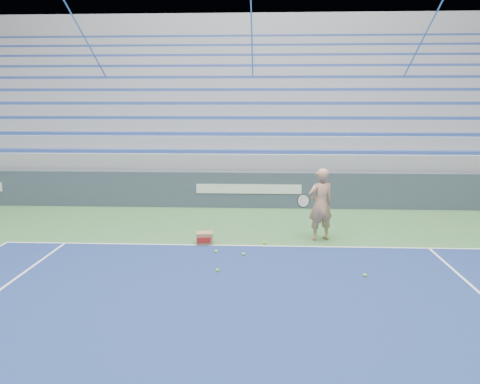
{
  "coord_description": "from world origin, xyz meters",
  "views": [
    {
      "loc": [
        0.39,
        1.76,
        3.21
      ],
      "look_at": [
        -0.11,
        12.38,
        1.15
      ],
      "focal_mm": 35.0,
      "sensor_mm": 36.0,
      "label": 1
    }
  ],
  "objects": [
    {
      "name": "sponsor_barrier",
      "position": [
        0.0,
        15.88,
        0.55
      ],
      "size": [
        30.0,
        0.32,
        1.1
      ],
      "color": "#374254",
      "rests_on": "ground"
    },
    {
      "name": "bleachers",
      "position": [
        0.0,
        21.6,
        2.36
      ],
      "size": [
        31.0,
        9.15,
        7.3
      ],
      "color": "#989BA1",
      "rests_on": "ground"
    },
    {
      "name": "tennis_player",
      "position": [
        1.76,
        12.47,
        0.85
      ],
      "size": [
        0.97,
        0.92,
        1.7
      ],
      "color": "tan",
      "rests_on": "ground"
    },
    {
      "name": "ball_box",
      "position": [
        -0.9,
        11.99,
        0.14
      ],
      "size": [
        0.41,
        0.34,
        0.28
      ],
      "color": "#957448",
      "rests_on": "ground"
    },
    {
      "name": "tennis_ball_0",
      "position": [
        2.32,
        10.1,
        0.03
      ],
      "size": [
        0.07,
        0.07,
        0.07
      ],
      "primitive_type": "sphere",
      "color": "#ABDF2D",
      "rests_on": "ground"
    },
    {
      "name": "tennis_ball_1",
      "position": [
        -0.44,
        10.23,
        0.03
      ],
      "size": [
        0.07,
        0.07,
        0.07
      ],
      "primitive_type": "sphere",
      "color": "#ABDF2D",
      "rests_on": "ground"
    },
    {
      "name": "tennis_ball_2",
      "position": [
        -0.58,
        11.37,
        0.03
      ],
      "size": [
        0.07,
        0.07,
        0.07
      ],
      "primitive_type": "sphere",
      "color": "#ABDF2D",
      "rests_on": "ground"
    },
    {
      "name": "tennis_ball_3",
      "position": [
        0.02,
        11.22,
        0.03
      ],
      "size": [
        0.07,
        0.07,
        0.07
      ],
      "primitive_type": "sphere",
      "color": "#ABDF2D",
      "rests_on": "ground"
    },
    {
      "name": "tennis_ball_4",
      "position": [
        0.47,
        12.06,
        0.03
      ],
      "size": [
        0.07,
        0.07,
        0.07
      ],
      "primitive_type": "sphere",
      "color": "#ABDF2D",
      "rests_on": "ground"
    }
  ]
}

